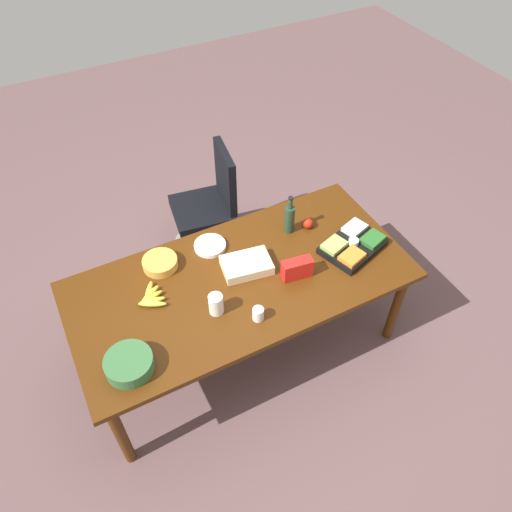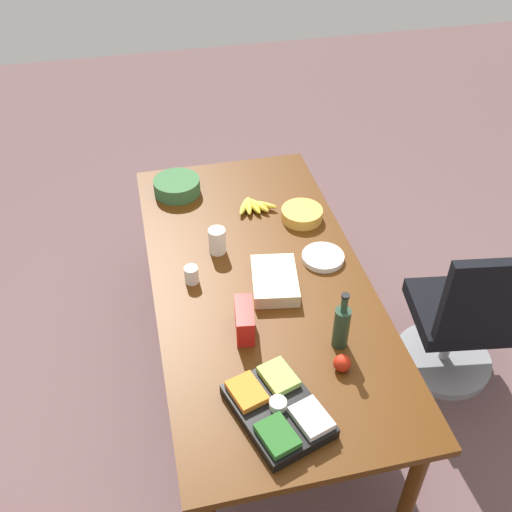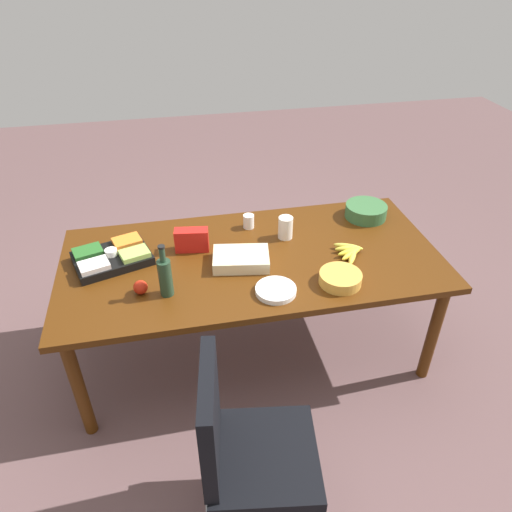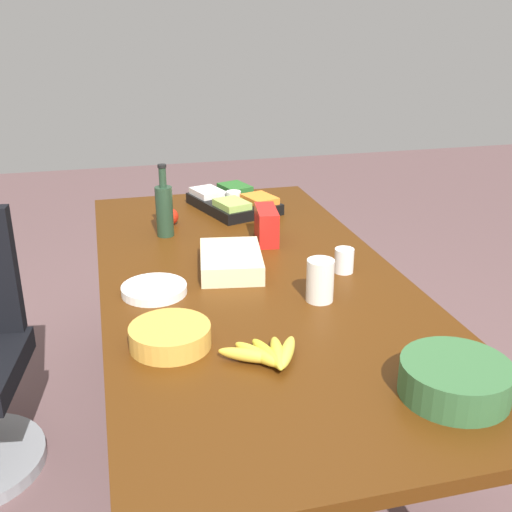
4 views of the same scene
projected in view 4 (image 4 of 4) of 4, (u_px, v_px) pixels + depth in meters
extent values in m
plane|color=brown|center=(252.00, 448.00, 2.53)|extent=(10.00, 10.00, 0.00)
cube|color=#4B2609|center=(252.00, 281.00, 2.25)|extent=(2.23, 1.07, 0.04)
cylinder|color=#4B2609|center=(285.00, 262.00, 3.42)|extent=(0.07, 0.07, 0.72)
cylinder|color=#4B2609|center=(120.00, 278.00, 3.21)|extent=(0.07, 0.07, 0.72)
ellipsoid|color=gold|center=(287.00, 352.00, 1.70)|extent=(0.17, 0.11, 0.04)
ellipsoid|color=gold|center=(277.00, 353.00, 1.70)|extent=(0.17, 0.06, 0.04)
ellipsoid|color=yellow|center=(268.00, 354.00, 1.69)|extent=(0.17, 0.07, 0.04)
ellipsoid|color=yellow|center=(258.00, 354.00, 1.69)|extent=(0.16, 0.12, 0.04)
ellipsoid|color=yellow|center=(248.00, 355.00, 1.68)|extent=(0.12, 0.16, 0.04)
cube|color=red|center=(267.00, 225.00, 2.55)|extent=(0.21, 0.11, 0.14)
cylinder|color=gold|center=(170.00, 336.00, 1.77)|extent=(0.27, 0.27, 0.06)
sphere|color=#B7210F|center=(170.00, 217.00, 2.76)|extent=(0.09, 0.09, 0.08)
cylinder|color=white|center=(320.00, 280.00, 2.03)|extent=(0.11, 0.11, 0.14)
cube|color=black|center=(234.00, 204.00, 2.98)|extent=(0.49, 0.41, 0.05)
cube|color=orange|center=(260.00, 199.00, 2.91)|extent=(0.19, 0.16, 0.03)
cube|color=#286225|center=(235.00, 188.00, 3.10)|extent=(0.19, 0.16, 0.03)
cube|color=#97BD56|center=(232.00, 204.00, 2.84)|extent=(0.19, 0.16, 0.03)
cube|color=silver|center=(208.00, 192.00, 3.02)|extent=(0.19, 0.16, 0.03)
cylinder|color=white|center=(234.00, 195.00, 2.97)|extent=(0.09, 0.09, 0.04)
cylinder|color=#223C28|center=(164.00, 212.00, 2.60)|extent=(0.09, 0.09, 0.21)
cylinder|color=#223C28|center=(163.00, 177.00, 2.55)|extent=(0.04, 0.04, 0.08)
cylinder|color=black|center=(162.00, 166.00, 2.53)|extent=(0.04, 0.04, 0.01)
cylinder|color=#366638|center=(455.00, 379.00, 1.54)|extent=(0.35, 0.35, 0.09)
cylinder|color=white|center=(154.00, 289.00, 2.10)|extent=(0.24, 0.24, 0.03)
cylinder|color=white|center=(344.00, 260.00, 2.26)|extent=(0.07, 0.07, 0.09)
cube|color=beige|center=(231.00, 261.00, 2.28)|extent=(0.35, 0.27, 0.07)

